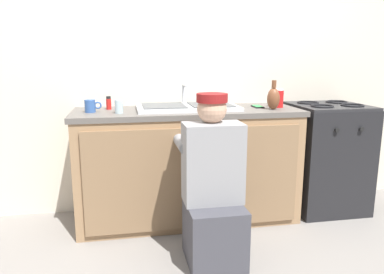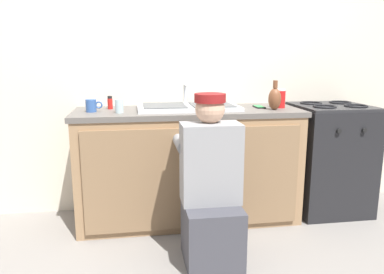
{
  "view_description": "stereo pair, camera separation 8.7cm",
  "coord_description": "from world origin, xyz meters",
  "px_view_note": "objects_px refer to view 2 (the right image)",
  "views": [
    {
      "loc": [
        -0.51,
        -2.62,
        1.33
      ],
      "look_at": [
        0.0,
        0.1,
        0.74
      ],
      "focal_mm": 35.0,
      "sensor_mm": 36.0,
      "label": 1
    },
    {
      "loc": [
        -0.42,
        -2.63,
        1.33
      ],
      "look_at": [
        0.0,
        0.1,
        0.74
      ],
      "focal_mm": 35.0,
      "sensor_mm": 36.0,
      "label": 2
    }
  ],
  "objects_px": {
    "cell_phone": "(259,107)",
    "soda_cup_red": "(280,99)",
    "sink_double_basin": "(188,107)",
    "coffee_mug": "(91,106)",
    "stove_range": "(329,158)",
    "plumber_person": "(211,194)",
    "water_glass": "(119,106)",
    "spice_bottle_red": "(110,103)",
    "vase_decorative": "(275,98)"
  },
  "relations": [
    {
      "from": "plumber_person",
      "to": "water_glass",
      "type": "bearing_deg",
      "value": 136.2
    },
    {
      "from": "plumber_person",
      "to": "soda_cup_red",
      "type": "bearing_deg",
      "value": 42.93
    },
    {
      "from": "stove_range",
      "to": "plumber_person",
      "type": "relative_size",
      "value": 0.86
    },
    {
      "from": "plumber_person",
      "to": "cell_phone",
      "type": "height_order",
      "value": "plumber_person"
    },
    {
      "from": "vase_decorative",
      "to": "coffee_mug",
      "type": "relative_size",
      "value": 1.83
    },
    {
      "from": "stove_range",
      "to": "cell_phone",
      "type": "bearing_deg",
      "value": 178.64
    },
    {
      "from": "plumber_person",
      "to": "spice_bottle_red",
      "type": "relative_size",
      "value": 10.52
    },
    {
      "from": "spice_bottle_red",
      "to": "soda_cup_red",
      "type": "height_order",
      "value": "soda_cup_red"
    },
    {
      "from": "sink_double_basin",
      "to": "coffee_mug",
      "type": "height_order",
      "value": "sink_double_basin"
    },
    {
      "from": "water_glass",
      "to": "coffee_mug",
      "type": "distance_m",
      "value": 0.23
    },
    {
      "from": "water_glass",
      "to": "soda_cup_red",
      "type": "bearing_deg",
      "value": 4.36
    },
    {
      "from": "spice_bottle_red",
      "to": "water_glass",
      "type": "bearing_deg",
      "value": -70.57
    },
    {
      "from": "sink_double_basin",
      "to": "stove_range",
      "type": "xyz_separation_m",
      "value": [
        1.24,
        -0.0,
        -0.47
      ]
    },
    {
      "from": "coffee_mug",
      "to": "soda_cup_red",
      "type": "height_order",
      "value": "soda_cup_red"
    },
    {
      "from": "vase_decorative",
      "to": "spice_bottle_red",
      "type": "xyz_separation_m",
      "value": [
        -1.29,
        0.24,
        -0.04
      ]
    },
    {
      "from": "plumber_person",
      "to": "spice_bottle_red",
      "type": "height_order",
      "value": "plumber_person"
    },
    {
      "from": "stove_range",
      "to": "coffee_mug",
      "type": "xyz_separation_m",
      "value": [
        -1.98,
        -0.03,
        0.5
      ]
    },
    {
      "from": "spice_bottle_red",
      "to": "plumber_person",
      "type": "bearing_deg",
      "value": -49.87
    },
    {
      "from": "water_glass",
      "to": "cell_phone",
      "type": "distance_m",
      "value": 1.14
    },
    {
      "from": "plumber_person",
      "to": "vase_decorative",
      "type": "relative_size",
      "value": 4.8
    },
    {
      "from": "plumber_person",
      "to": "coffee_mug",
      "type": "distance_m",
      "value": 1.15
    },
    {
      "from": "stove_range",
      "to": "soda_cup_red",
      "type": "bearing_deg",
      "value": -177.4
    },
    {
      "from": "soda_cup_red",
      "to": "sink_double_basin",
      "type": "bearing_deg",
      "value": 178.2
    },
    {
      "from": "cell_phone",
      "to": "water_glass",
      "type": "bearing_deg",
      "value": -173.15
    },
    {
      "from": "vase_decorative",
      "to": "stove_range",
      "type": "bearing_deg",
      "value": 12.72
    },
    {
      "from": "coffee_mug",
      "to": "soda_cup_red",
      "type": "distance_m",
      "value": 1.51
    },
    {
      "from": "cell_phone",
      "to": "soda_cup_red",
      "type": "xyz_separation_m",
      "value": [
        0.17,
        -0.04,
        0.07
      ]
    },
    {
      "from": "stove_range",
      "to": "vase_decorative",
      "type": "xyz_separation_m",
      "value": [
        -0.57,
        -0.13,
        0.54
      ]
    },
    {
      "from": "sink_double_basin",
      "to": "soda_cup_red",
      "type": "height_order",
      "value": "sink_double_basin"
    },
    {
      "from": "stove_range",
      "to": "plumber_person",
      "type": "height_order",
      "value": "plumber_person"
    },
    {
      "from": "vase_decorative",
      "to": "plumber_person",
      "type": "bearing_deg",
      "value": -138.23
    },
    {
      "from": "spice_bottle_red",
      "to": "coffee_mug",
      "type": "bearing_deg",
      "value": -132.76
    },
    {
      "from": "plumber_person",
      "to": "spice_bottle_red",
      "type": "bearing_deg",
      "value": 130.13
    },
    {
      "from": "plumber_person",
      "to": "vase_decorative",
      "type": "xyz_separation_m",
      "value": [
        0.62,
        0.55,
        0.55
      ]
    },
    {
      "from": "soda_cup_red",
      "to": "vase_decorative",
      "type": "bearing_deg",
      "value": -130.11
    },
    {
      "from": "sink_double_basin",
      "to": "vase_decorative",
      "type": "bearing_deg",
      "value": -11.01
    },
    {
      "from": "plumber_person",
      "to": "soda_cup_red",
      "type": "xyz_separation_m",
      "value": [
        0.71,
        0.66,
        0.54
      ]
    },
    {
      "from": "vase_decorative",
      "to": "water_glass",
      "type": "relative_size",
      "value": 2.3
    },
    {
      "from": "vase_decorative",
      "to": "coffee_mug",
      "type": "xyz_separation_m",
      "value": [
        -1.42,
        0.1,
        -0.04
      ]
    },
    {
      "from": "vase_decorative",
      "to": "sink_double_basin",
      "type": "bearing_deg",
      "value": 168.99
    },
    {
      "from": "cell_phone",
      "to": "spice_bottle_red",
      "type": "xyz_separation_m",
      "value": [
        -1.21,
        0.09,
        0.04
      ]
    },
    {
      "from": "stove_range",
      "to": "vase_decorative",
      "type": "relative_size",
      "value": 4.11
    },
    {
      "from": "plumber_person",
      "to": "coffee_mug",
      "type": "xyz_separation_m",
      "value": [
        -0.8,
        0.65,
        0.51
      ]
    },
    {
      "from": "cell_phone",
      "to": "plumber_person",
      "type": "bearing_deg",
      "value": -127.97
    },
    {
      "from": "water_glass",
      "to": "vase_decorative",
      "type": "bearing_deg",
      "value": -0.37
    },
    {
      "from": "cell_phone",
      "to": "spice_bottle_red",
      "type": "relative_size",
      "value": 1.33
    },
    {
      "from": "sink_double_basin",
      "to": "spice_bottle_red",
      "type": "distance_m",
      "value": 0.63
    },
    {
      "from": "cell_phone",
      "to": "vase_decorative",
      "type": "bearing_deg",
      "value": -62.15
    },
    {
      "from": "plumber_person",
      "to": "vase_decorative",
      "type": "distance_m",
      "value": 1.0
    },
    {
      "from": "spice_bottle_red",
      "to": "soda_cup_red",
      "type": "relative_size",
      "value": 0.69
    }
  ]
}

